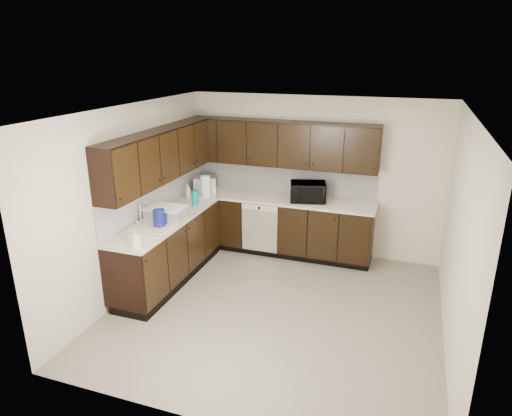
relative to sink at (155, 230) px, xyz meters
The scene contains 20 objects.
floor 1.90m from the sink, ahead, with size 4.00×4.00×0.00m, color gray.
ceiling 2.33m from the sink, ahead, with size 4.00×4.00×0.00m, color white.
wall_back 2.65m from the sink, 50.13° to the left, with size 4.00×0.02×2.50m, color beige.
wall_left 0.49m from the sink, behind, with size 0.02×4.00×2.50m, color beige.
wall_right 3.70m from the sink, ahead, with size 0.02×4.00×2.50m, color beige.
wall_front 2.63m from the sink, 49.77° to the right, with size 4.00×0.02×2.50m, color beige.
lower_cabinets 1.39m from the sink, 58.99° to the left, with size 3.00×2.80×0.90m.
countertop 1.31m from the sink, 59.01° to the left, with size 3.03×2.83×0.04m.
backsplash 1.44m from the sink, 70.83° to the left, with size 3.00×2.80×0.48m.
upper_cabinets 1.61m from the sink, 64.56° to the left, with size 3.00×2.80×0.70m.
dishwasher 1.76m from the sink, 55.40° to the left, with size 0.58×0.04×0.78m.
sink is the anchor object (origin of this frame).
microwave 2.38m from the sink, 45.09° to the left, with size 0.53×0.36×0.30m, color black.
soap_bottle_a 0.72m from the sink, 77.32° to the right, with size 0.10×0.10×0.21m, color gray.
soap_bottle_b 1.27m from the sink, 96.91° to the left, with size 0.08×0.08×0.22m, color gray.
toaster_oven 1.70m from the sink, 92.34° to the left, with size 0.36×0.27×0.23m, color #ACACAE.
storage_bin 0.26m from the sink, 76.01° to the left, with size 0.49×0.36×0.19m, color white.
blue_pitcher 0.20m from the sink, 19.96° to the right, with size 0.16×0.16×0.24m, color navy.
teal_tumbler 0.96m from the sink, 81.75° to the left, with size 0.10×0.10×0.23m, color #0D8493.
paper_towel_roll 1.39m from the sink, 85.76° to the left, with size 0.15×0.15×0.34m, color white.
Camera 1 is at (1.43, -4.89, 3.13)m, focal length 32.00 mm.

